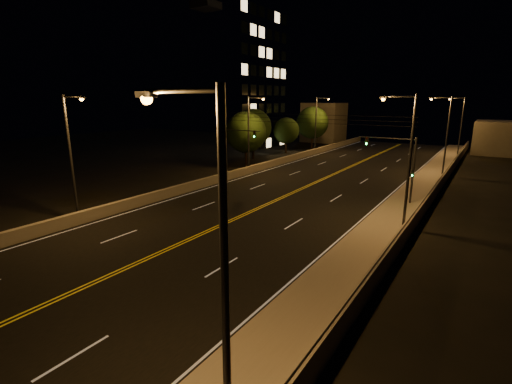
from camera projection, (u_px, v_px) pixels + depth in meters
The scene contains 24 objects.
road at pixel (249, 213), 31.20m from camera, with size 18.00×120.00×0.02m, color black.
sidewalk at pixel (379, 236), 25.52m from camera, with size 3.60×120.00×0.30m, color #A09586.
curb at pixel (352, 232), 26.52m from camera, with size 0.14×120.00×0.15m, color #A09586.
parapet_wall at pixel (405, 231), 24.50m from camera, with size 0.30×120.00×1.00m, color #A09585.
jersey_barrier at pixel (169, 193), 35.98m from camera, with size 0.45×120.00×0.95m, color #A09585.
distant_building_right at pixel (493, 137), 65.05m from camera, with size 6.00×10.00×5.61m, color slate.
distant_building_left at pixel (324, 122), 82.96m from camera, with size 8.00×8.00×8.49m, color slate.
parapet_rail at pixel (406, 224), 24.37m from camera, with size 0.06×0.06×120.00m, color black.
lane_markings at pixel (248, 213), 31.14m from camera, with size 17.32×116.00×0.00m.
streetlight_0 at pixel (215, 266), 8.59m from camera, with size 2.55×0.28×9.63m.
streetlight_1 at pixel (407, 154), 26.19m from camera, with size 2.55×0.28×9.63m.
streetlight_2 at pixel (445, 131), 44.64m from camera, with size 2.55×0.28×9.63m.
streetlight_3 at pixel (460, 123), 61.00m from camera, with size 2.55×0.28×9.63m.
streetlight_4 at pixel (72, 151), 27.73m from camera, with size 2.55×0.28×9.63m.
streetlight_5 at pixel (250, 129), 47.53m from camera, with size 2.55×0.28×9.63m.
streetlight_6 at pixel (317, 121), 64.97m from camera, with size 2.55×0.28×9.63m.
traffic_signal_right at pixel (402, 162), 32.81m from camera, with size 5.11×0.31×6.12m.
traffic_signal_left at pixel (231, 148), 42.64m from camera, with size 5.11×0.31×6.12m.
overhead_wires at pixel (301, 119), 37.16m from camera, with size 22.00×0.03×0.83m.
building_tower at pixel (208, 83), 66.48m from camera, with size 24.00×15.00×25.48m.
tree_0 at pixel (246, 132), 51.49m from camera, with size 5.66×5.66×7.67m.
tree_1 at pixel (253, 127), 58.23m from camera, with size 5.82×5.82×7.89m.
tree_2 at pixel (286, 131), 65.20m from camera, with size 4.57×4.57×6.20m.
tree_3 at pixel (312, 123), 68.67m from camera, with size 5.92×5.92×8.02m.
Camera 1 is at (16.59, -4.81, 9.30)m, focal length 26.00 mm.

